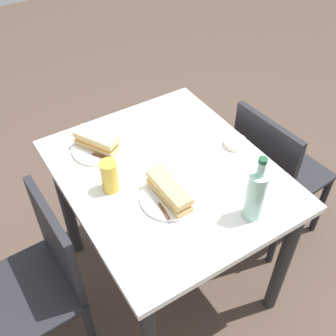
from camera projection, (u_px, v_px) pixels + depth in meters
ground_plane at (168, 274)px, 2.19m from camera, size 8.00×8.00×0.00m
dining_table at (168, 194)px, 1.75m from camera, size 0.95×0.81×0.77m
chair_far at (41, 278)px, 1.63m from camera, size 0.41×0.41×0.85m
chair_near at (272, 172)px, 2.06m from camera, size 0.43×0.43×0.85m
plate_near at (169, 198)px, 1.54m from camera, size 0.22×0.22×0.01m
baguette_sandwich_near at (169, 191)px, 1.51m from camera, size 0.22×0.08×0.07m
knife_near at (159, 204)px, 1.51m from camera, size 0.18×0.03×0.01m
plate_far at (98, 148)px, 1.75m from camera, size 0.22×0.22×0.01m
baguette_sandwich_far at (97, 141)px, 1.72m from camera, size 0.20×0.15×0.07m
knife_far at (93, 154)px, 1.71m from camera, size 0.15×0.11×0.01m
water_bottle at (255, 195)px, 1.42m from camera, size 0.07×0.07×0.28m
beer_glass at (109, 176)px, 1.54m from camera, size 0.07×0.07×0.14m
olive_bowl at (235, 143)px, 1.76m from camera, size 0.10×0.10×0.03m
paper_napkin at (150, 123)px, 1.88m from camera, size 0.15×0.15×0.00m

